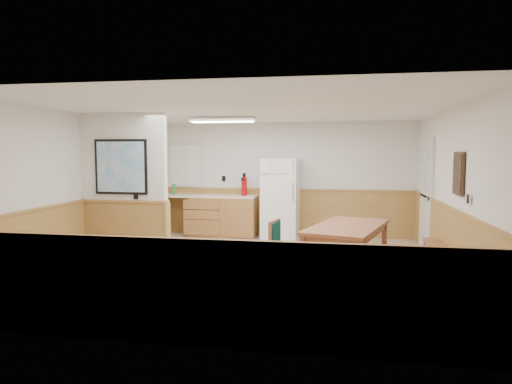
% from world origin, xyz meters
% --- Properties ---
extents(ground, '(6.00, 6.00, 0.00)m').
position_xyz_m(ground, '(0.00, 0.00, 0.00)').
color(ground, '#CAAD91').
rests_on(ground, ground).
extents(ceiling, '(6.00, 6.00, 0.02)m').
position_xyz_m(ceiling, '(0.00, 0.00, 2.50)').
color(ceiling, white).
rests_on(ceiling, back_wall).
extents(back_wall, '(6.00, 0.02, 2.50)m').
position_xyz_m(back_wall, '(0.00, 3.00, 1.25)').
color(back_wall, white).
rests_on(back_wall, ground).
extents(right_wall, '(0.02, 6.00, 2.50)m').
position_xyz_m(right_wall, '(3.00, 0.00, 1.25)').
color(right_wall, white).
rests_on(right_wall, ground).
extents(left_wall, '(0.02, 6.00, 2.50)m').
position_xyz_m(left_wall, '(-3.00, 0.00, 1.25)').
color(left_wall, white).
rests_on(left_wall, ground).
extents(wainscot_back, '(6.00, 0.04, 1.00)m').
position_xyz_m(wainscot_back, '(0.00, 2.98, 0.50)').
color(wainscot_back, '#B17F46').
rests_on(wainscot_back, ground).
extents(wainscot_right, '(0.04, 6.00, 1.00)m').
position_xyz_m(wainscot_right, '(2.98, 0.00, 0.50)').
color(wainscot_right, '#B17F46').
rests_on(wainscot_right, ground).
extents(wainscot_left, '(0.04, 6.00, 1.00)m').
position_xyz_m(wainscot_left, '(-2.98, 0.00, 0.50)').
color(wainscot_left, '#B17F46').
rests_on(wainscot_left, ground).
extents(partition_wall, '(1.50, 0.20, 2.50)m').
position_xyz_m(partition_wall, '(-2.25, 0.19, 1.23)').
color(partition_wall, white).
rests_on(partition_wall, ground).
extents(kitchen_counter, '(2.20, 0.61, 1.00)m').
position_xyz_m(kitchen_counter, '(-1.21, 2.68, 0.46)').
color(kitchen_counter, '#9C5C37').
rests_on(kitchen_counter, ground).
extents(exterior_door, '(0.07, 1.02, 2.15)m').
position_xyz_m(exterior_door, '(2.96, 1.90, 1.05)').
color(exterior_door, silver).
rests_on(exterior_door, ground).
extents(kitchen_window, '(0.80, 0.04, 1.00)m').
position_xyz_m(kitchen_window, '(-2.10, 2.98, 1.55)').
color(kitchen_window, silver).
rests_on(kitchen_window, back_wall).
extents(wall_painting, '(0.04, 0.50, 0.60)m').
position_xyz_m(wall_painting, '(2.97, -0.30, 1.55)').
color(wall_painting, '#372716').
rests_on(wall_painting, right_wall).
extents(fluorescent_fixture, '(1.20, 0.30, 0.09)m').
position_xyz_m(fluorescent_fixture, '(-0.80, 1.30, 2.45)').
color(fluorescent_fixture, silver).
rests_on(fluorescent_fixture, ceiling).
extents(refrigerator, '(0.79, 0.74, 1.71)m').
position_xyz_m(refrigerator, '(0.13, 2.63, 0.86)').
color(refrigerator, white).
rests_on(refrigerator, ground).
extents(dining_table, '(1.39, 2.00, 0.75)m').
position_xyz_m(dining_table, '(1.47, -0.11, 0.66)').
color(dining_table, '#AE643F').
rests_on(dining_table, ground).
extents(dining_bench, '(0.52, 1.60, 0.45)m').
position_xyz_m(dining_bench, '(2.80, -0.06, 0.34)').
color(dining_bench, '#AE643F').
rests_on(dining_bench, ground).
extents(dining_chair, '(0.71, 0.53, 0.85)m').
position_xyz_m(dining_chair, '(0.52, -0.44, 0.49)').
color(dining_chair, '#AE643F').
rests_on(dining_chair, ground).
extents(fire_extinguisher, '(0.15, 0.15, 0.49)m').
position_xyz_m(fire_extinguisher, '(-0.68, 2.71, 1.12)').
color(fire_extinguisher, '#AB090D').
rests_on(fire_extinguisher, kitchen_counter).
extents(soap_bottle, '(0.09, 0.09, 0.24)m').
position_xyz_m(soap_bottle, '(-2.27, 2.70, 1.02)').
color(soap_bottle, green).
rests_on(soap_bottle, kitchen_counter).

